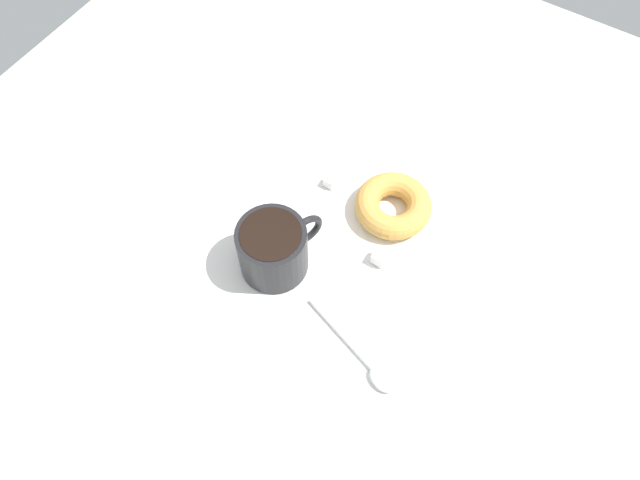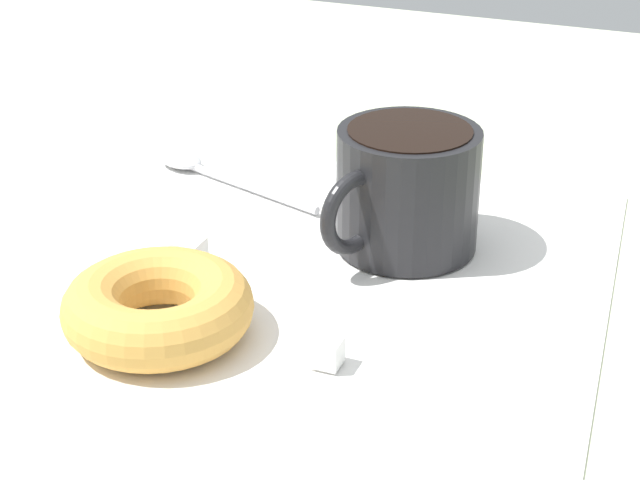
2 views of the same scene
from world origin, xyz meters
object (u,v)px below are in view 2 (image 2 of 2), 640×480
Objects in this scene: spoon at (203,168)px; sugar_cube_extra at (327,352)px; sugar_cube at (189,253)px; coffee_cup at (406,187)px; donut at (158,307)px.

sugar_cube_extra reaches higher than spoon.
sugar_cube is (-5.77, 12.72, 0.45)cm from spoon.
spoon is 8.53× the size of sugar_cube.
coffee_cup reaches higher than sugar_cube_extra.
donut is (8.83, 14.56, -2.32)cm from coffee_cup.
coffee_cup is at bearing 161.90° from spoon.
sugar_cube_extra is (-17.22, 19.47, 0.31)cm from spoon.
coffee_cup is 14.39cm from sugar_cube_extra.
sugar_cube is at bearing 114.40° from spoon.
donut is 7.14× the size of sugar_cube_extra.
sugar_cube_extra is (-11.45, 6.76, -0.14)cm from sugar_cube.
donut reaches higher than spoon.
sugar_cube is 1.20× the size of sugar_cube_extra.
coffee_cup is 17.94cm from spoon.
sugar_cube_extra is (-0.50, 14.01, -3.23)cm from coffee_cup.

